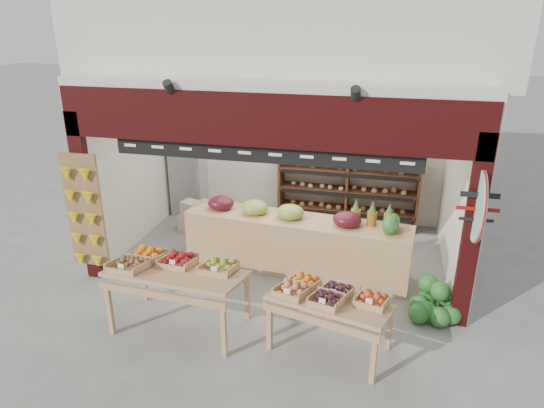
{
  "coord_description": "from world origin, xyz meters",
  "views": [
    {
      "loc": [
        1.62,
        -7.03,
        3.91
      ],
      "look_at": [
        -0.05,
        -0.2,
        1.16
      ],
      "focal_mm": 32.0,
      "sensor_mm": 36.0,
      "label": 1
    }
  ],
  "objects_px": {
    "back_shelving": "(348,174)",
    "display_table_left": "(172,268)",
    "refrigerator": "(189,174)",
    "display_table_right": "(327,297)",
    "cardboard_stack": "(202,222)",
    "watermelon_pile": "(435,304)",
    "mid_counter": "(295,242)"
  },
  "relations": [
    {
      "from": "watermelon_pile",
      "to": "mid_counter",
      "type": "bearing_deg",
      "value": 158.23
    },
    {
      "from": "refrigerator",
      "to": "watermelon_pile",
      "type": "distance_m",
      "value": 5.61
    },
    {
      "from": "back_shelving",
      "to": "watermelon_pile",
      "type": "height_order",
      "value": "back_shelving"
    },
    {
      "from": "mid_counter",
      "to": "display_table_left",
      "type": "xyz_separation_m",
      "value": [
        -1.29,
        -1.82,
        0.33
      ]
    },
    {
      "from": "cardboard_stack",
      "to": "display_table_right",
      "type": "distance_m",
      "value": 4.0
    },
    {
      "from": "refrigerator",
      "to": "display_table_right",
      "type": "bearing_deg",
      "value": -53.53
    },
    {
      "from": "back_shelving",
      "to": "cardboard_stack",
      "type": "xyz_separation_m",
      "value": [
        -2.63,
        -1.1,
        -0.81
      ]
    },
    {
      "from": "mid_counter",
      "to": "display_table_right",
      "type": "xyz_separation_m",
      "value": [
        0.76,
        -1.86,
        0.22
      ]
    },
    {
      "from": "refrigerator",
      "to": "cardboard_stack",
      "type": "xyz_separation_m",
      "value": [
        0.64,
        -1.0,
        -0.61
      ]
    },
    {
      "from": "cardboard_stack",
      "to": "display_table_left",
      "type": "bearing_deg",
      "value": -75.56
    },
    {
      "from": "watermelon_pile",
      "to": "display_table_right",
      "type": "bearing_deg",
      "value": -144.0
    },
    {
      "from": "back_shelving",
      "to": "mid_counter",
      "type": "xyz_separation_m",
      "value": [
        -0.63,
        -2.08,
        -0.54
      ]
    },
    {
      "from": "refrigerator",
      "to": "display_table_left",
      "type": "height_order",
      "value": "refrigerator"
    },
    {
      "from": "cardboard_stack",
      "to": "mid_counter",
      "type": "height_order",
      "value": "mid_counter"
    },
    {
      "from": "refrigerator",
      "to": "display_table_right",
      "type": "distance_m",
      "value": 5.14
    },
    {
      "from": "back_shelving",
      "to": "display_table_left",
      "type": "relative_size",
      "value": 1.54
    },
    {
      "from": "mid_counter",
      "to": "display_table_right",
      "type": "bearing_deg",
      "value": -67.68
    },
    {
      "from": "cardboard_stack",
      "to": "mid_counter",
      "type": "distance_m",
      "value": 2.25
    },
    {
      "from": "refrigerator",
      "to": "display_table_right",
      "type": "xyz_separation_m",
      "value": [
        3.41,
        -3.84,
        -0.12
      ]
    },
    {
      "from": "refrigerator",
      "to": "watermelon_pile",
      "type": "height_order",
      "value": "refrigerator"
    },
    {
      "from": "cardboard_stack",
      "to": "display_table_left",
      "type": "relative_size",
      "value": 0.59
    },
    {
      "from": "display_table_right",
      "to": "watermelon_pile",
      "type": "height_order",
      "value": "display_table_right"
    },
    {
      "from": "display_table_left",
      "to": "display_table_right",
      "type": "height_order",
      "value": "display_table_left"
    },
    {
      "from": "back_shelving",
      "to": "mid_counter",
      "type": "distance_m",
      "value": 2.24
    },
    {
      "from": "mid_counter",
      "to": "display_table_right",
      "type": "distance_m",
      "value": 2.02
    },
    {
      "from": "display_table_right",
      "to": "watermelon_pile",
      "type": "xyz_separation_m",
      "value": [
        1.38,
        1.0,
        -0.52
      ]
    },
    {
      "from": "display_table_right",
      "to": "watermelon_pile",
      "type": "relative_size",
      "value": 2.1
    },
    {
      "from": "watermelon_pile",
      "to": "display_table_left",
      "type": "bearing_deg",
      "value": -164.37
    },
    {
      "from": "display_table_left",
      "to": "cardboard_stack",
      "type": "bearing_deg",
      "value": 104.44
    },
    {
      "from": "refrigerator",
      "to": "display_table_right",
      "type": "relative_size",
      "value": 1.05
    },
    {
      "from": "mid_counter",
      "to": "display_table_right",
      "type": "height_order",
      "value": "mid_counter"
    },
    {
      "from": "display_table_right",
      "to": "refrigerator",
      "type": "bearing_deg",
      "value": 131.6
    }
  ]
}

